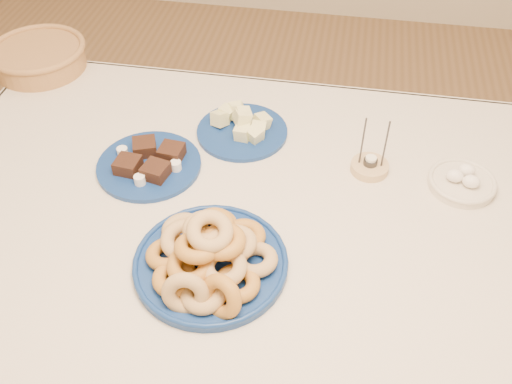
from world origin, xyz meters
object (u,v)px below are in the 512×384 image
donut_platter (210,257)px  egg_bowl (462,182)px  wicker_basket (39,56)px  dining_table (259,237)px  candle_holder (370,166)px  brownie_plate (149,163)px  melon_plate (242,127)px

donut_platter → egg_bowl: (0.55, 0.36, -0.02)m
wicker_basket → egg_bowl: 1.31m
dining_table → candle_holder: 0.33m
brownie_plate → donut_platter: bearing=-51.9°
brownie_plate → dining_table: bearing=-16.9°
melon_plate → brownie_plate: (-0.21, -0.18, -0.00)m
melon_plate → candle_holder: 0.36m
donut_platter → melon_plate: bearing=92.9°
dining_table → wicker_basket: (-0.79, 0.49, 0.15)m
wicker_basket → candle_holder: bearing=-16.6°
melon_plate → wicker_basket: 0.72m
candle_holder → melon_plate: bearing=164.6°
melon_plate → wicker_basket: bearing=162.9°
donut_platter → candle_holder: size_ratio=2.21×
dining_table → egg_bowl: egg_bowl is taller
donut_platter → brownie_plate: size_ratio=1.29×
brownie_plate → egg_bowl: (0.78, 0.07, 0.00)m
donut_platter → wicker_basket: size_ratio=1.16×
wicker_basket → egg_bowl: wicker_basket is taller
brownie_plate → wicker_basket: 0.63m
dining_table → melon_plate: melon_plate is taller
dining_table → candle_holder: candle_holder is taller
wicker_basket → donut_platter: bearing=-44.1°
brownie_plate → egg_bowl: 0.79m
dining_table → wicker_basket: wicker_basket is taller
melon_plate → candle_holder: candle_holder is taller
dining_table → brownie_plate: brownie_plate is taller
donut_platter → brownie_plate: 0.37m
dining_table → donut_platter: 0.26m
candle_holder → wicker_basket: bearing=163.4°
dining_table → wicker_basket: 0.94m
wicker_basket → candle_holder: (1.04, -0.31, -0.03)m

